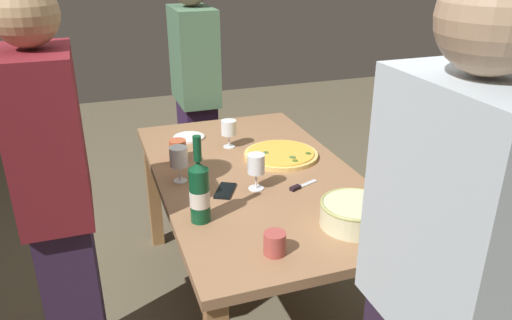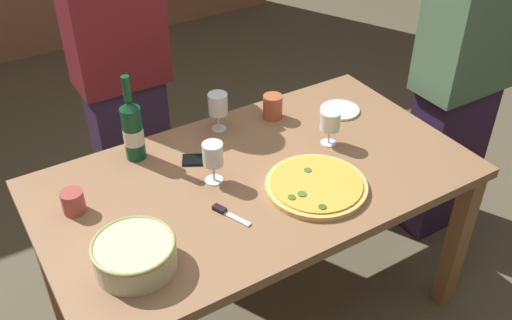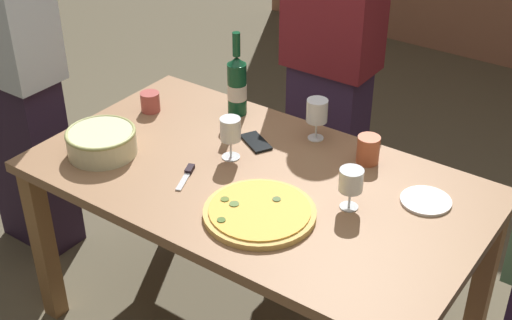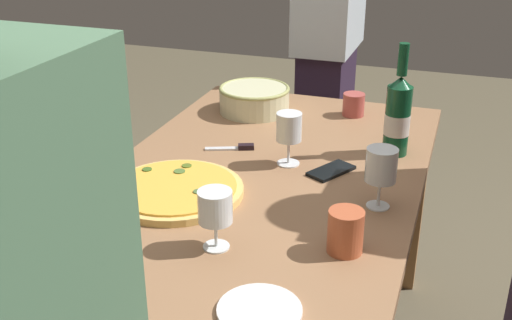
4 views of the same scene
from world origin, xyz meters
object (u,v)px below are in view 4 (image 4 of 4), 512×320
object	(u,v)px
pizza	(176,190)
wine_glass_near_pizza	(381,166)
person_guest_left	(328,42)
wine_glass_far_left	(289,130)
cup_ceramic	(346,231)
cell_phone	(331,171)
side_plate	(259,310)
wine_glass_by_bottle	(215,208)
wine_bottle	(398,115)
pizza_knife	(236,148)
dining_table	(256,211)
serving_bowl	(254,98)
cup_amber	(354,105)

from	to	relation	value
pizza	wine_glass_near_pizza	xyz separation A→B (m)	(-0.11, 0.53, 0.10)
person_guest_left	wine_glass_far_left	bearing A→B (deg)	3.29
cup_ceramic	cell_phone	xyz separation A→B (m)	(-0.41, -0.12, -0.05)
side_plate	wine_glass_by_bottle	bearing A→B (deg)	-138.48
pizza	cup_ceramic	bearing A→B (deg)	74.95
wine_glass_far_left	wine_glass_by_bottle	bearing A→B (deg)	-2.84
wine_bottle	wine_glass_by_bottle	size ratio (longest dim) A/B	2.39
pizza_knife	person_guest_left	world-z (taller)	person_guest_left
dining_table	cup_ceramic	world-z (taller)	cup_ceramic
serving_bowl	cup_ceramic	bearing A→B (deg)	31.60
dining_table	cup_ceramic	size ratio (longest dim) A/B	15.46
serving_bowl	side_plate	distance (m)	1.17
wine_glass_far_left	side_plate	size ratio (longest dim) A/B	0.95
wine_glass_near_pizza	cup_amber	distance (m)	0.70
pizza	wine_glass_by_bottle	world-z (taller)	wine_glass_by_bottle
pizza	cup_amber	size ratio (longest dim) A/B	4.55
dining_table	serving_bowl	xyz separation A→B (m)	(-0.55, -0.20, 0.14)
dining_table	cell_phone	xyz separation A→B (m)	(-0.13, 0.19, 0.10)
cup_amber	pizza_knife	xyz separation A→B (m)	(0.43, -0.29, -0.03)
pizza_knife	pizza	bearing A→B (deg)	-7.59
serving_bowl	cup_amber	world-z (taller)	serving_bowl
cell_phone	person_guest_left	size ratio (longest dim) A/B	0.08
cup_ceramic	pizza_knife	world-z (taller)	cup_ceramic
dining_table	pizza_knife	size ratio (longest dim) A/B	10.52
serving_bowl	cell_phone	distance (m)	0.57
wine_glass_by_bottle	pizza_knife	bearing A→B (deg)	-163.84
wine_glass_far_left	cup_amber	distance (m)	0.50
serving_bowl	wine_glass_by_bottle	xyz separation A→B (m)	(0.91, 0.22, 0.05)
cup_ceramic	side_plate	size ratio (longest dim) A/B	0.61
dining_table	wine_glass_far_left	world-z (taller)	wine_glass_far_left
dining_table	wine_glass_far_left	xyz separation A→B (m)	(-0.15, 0.05, 0.20)
pizza	wine_glass_far_left	bearing A→B (deg)	141.33
side_plate	person_guest_left	bearing A→B (deg)	-171.03
side_plate	wine_bottle	bearing A→B (deg)	170.88
wine_bottle	wine_glass_far_left	xyz separation A→B (m)	(0.18, -0.29, -0.02)
dining_table	wine_glass_by_bottle	xyz separation A→B (m)	(0.36, 0.03, 0.20)
wine_glass_by_bottle	side_plate	xyz separation A→B (m)	(0.20, 0.17, -0.10)
pizza_knife	dining_table	bearing A→B (deg)	33.95
pizza	pizza_knife	xyz separation A→B (m)	(-0.34, 0.05, -0.01)
serving_bowl	cup_ceramic	distance (m)	0.97
wine_glass_near_pizza	dining_table	bearing A→B (deg)	-95.56
pizza	side_plate	size ratio (longest dim) A/B	2.17
dining_table	cup_ceramic	distance (m)	0.44
person_guest_left	pizza	bearing A→B (deg)	-8.16
cell_phone	wine_glass_far_left	bearing A→B (deg)	21.87
cup_amber	dining_table	bearing A→B (deg)	-13.45
wine_bottle	wine_glass_far_left	distance (m)	0.34
serving_bowl	cup_ceramic	xyz separation A→B (m)	(0.83, 0.51, 0.00)
wine_glass_by_bottle	wine_glass_far_left	world-z (taller)	wine_glass_far_left
cell_phone	person_guest_left	world-z (taller)	person_guest_left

